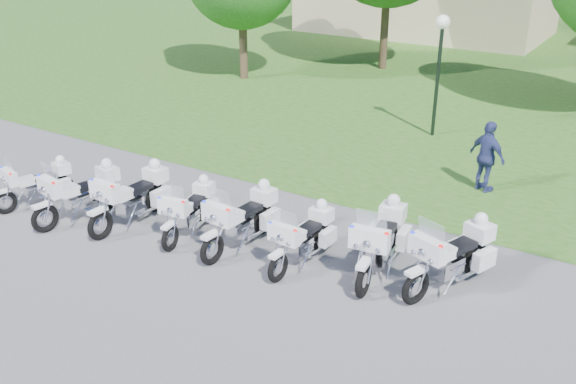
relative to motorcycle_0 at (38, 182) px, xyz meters
The scene contains 12 objects.
ground 5.30m from the motorcycle_0, 10.55° to the left, with size 100.00×100.00×0.00m, color #525257.
grass_lawn 28.45m from the motorcycle_0, 79.51° to the left, with size 100.00×48.00×0.01m, color #29571B.
motorcycle_0 is the anchor object (origin of this frame).
motorcycle_1 1.60m from the motorcycle_0, ahead, with size 1.07×2.41×1.63m.
motorcycle_2 2.87m from the motorcycle_0, 10.23° to the left, with size 0.85×2.52×1.69m.
motorcycle_3 4.40m from the motorcycle_0, 10.47° to the left, with size 0.96×2.18×1.48m.
motorcycle_4 5.80m from the motorcycle_0, ahead, with size 0.91×2.46×1.65m.
motorcycle_5 7.32m from the motorcycle_0, ahead, with size 0.79×2.23×1.50m.
motorcycle_6 8.91m from the motorcycle_0, 10.12° to the left, with size 1.04×2.57×1.73m.
motorcycle_7 10.38m from the motorcycle_0, ahead, with size 1.37×2.41×1.69m.
lamp_post 12.65m from the motorcycle_0, 57.91° to the left, with size 0.44×0.44×3.93m.
bystander_c 11.63m from the motorcycle_0, 36.07° to the left, with size 1.13×0.47×1.93m, color navy.
Camera 1 is at (8.14, -10.28, 6.96)m, focal length 40.00 mm.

